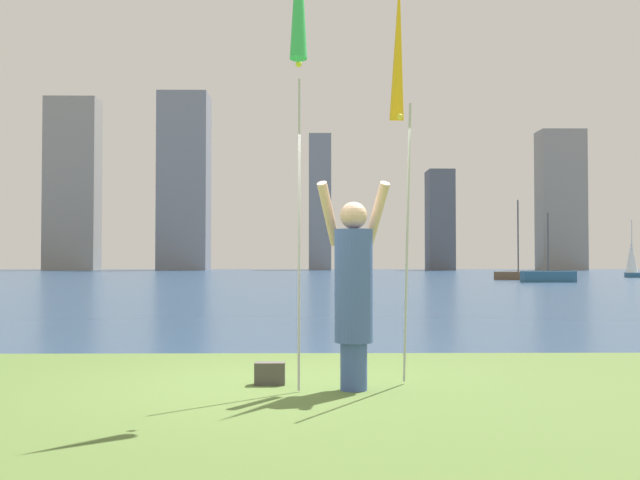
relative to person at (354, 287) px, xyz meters
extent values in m
cube|color=navy|center=(-0.61, 61.73, -1.05)|extent=(120.00, 117.51, 0.12)
cube|color=#263316|center=(-0.61, 2.97, -1.02)|extent=(120.00, 0.70, 0.02)
cylinder|color=#3F59A5|center=(0.00, -0.01, -0.76)|extent=(0.26, 0.26, 0.46)
cylinder|color=#3F59A5|center=(0.00, -0.01, 0.01)|extent=(0.37, 0.37, 1.09)
sphere|color=#D1A889|center=(0.00, -0.01, 0.69)|extent=(0.26, 0.26, 0.26)
cylinder|color=#D1A889|center=(-0.24, 0.14, 0.71)|extent=(0.27, 0.42, 0.63)
cylinder|color=#D1A889|center=(0.24, 0.14, 0.71)|extent=(0.27, 0.42, 0.63)
cylinder|color=#B2B2B7|center=(-0.53, 0.07, 0.55)|extent=(0.02, 0.38, 3.06)
sphere|color=yellow|center=(-0.53, -0.29, 2.09)|extent=(0.06, 0.06, 0.06)
cylinder|color=#B2B2B7|center=(0.53, 0.07, 0.39)|extent=(0.02, 0.57, 2.71)
cone|color=yellow|center=(0.53, 0.78, 2.55)|extent=(0.16, 0.47, 1.56)
sphere|color=yellow|center=(0.53, 0.62, 1.77)|extent=(0.06, 0.06, 0.06)
cube|color=#4C4742|center=(-0.82, 0.34, -0.88)|extent=(0.30, 0.16, 0.22)
cube|color=#2D6084|center=(25.12, 53.00, -0.80)|extent=(1.14, 1.99, 0.38)
cylinder|color=silver|center=(25.12, 53.00, 1.49)|extent=(0.06, 0.06, 4.20)
cone|color=white|center=(25.14, 53.14, 0.67)|extent=(1.09, 1.09, 2.57)
cube|color=brown|center=(13.76, 44.54, -0.71)|extent=(3.08, 2.37, 0.56)
cylinder|color=#47474C|center=(13.76, 44.54, 2.01)|extent=(0.10, 0.10, 4.89)
cube|color=#2D6084|center=(13.96, 38.65, -0.66)|extent=(3.22, 0.97, 0.67)
cylinder|color=#47474C|center=(13.96, 38.65, 1.43)|extent=(0.10, 0.10, 3.51)
cube|color=gray|center=(-35.06, 104.73, 11.56)|extent=(7.44, 4.42, 25.10)
cube|color=gray|center=(-18.91, 105.52, 11.99)|extent=(7.17, 6.21, 25.96)
cube|color=gray|center=(1.10, 108.99, 9.14)|extent=(3.30, 7.46, 20.25)
cube|color=#565B66|center=(18.60, 104.20, 6.29)|extent=(3.70, 5.03, 14.57)
cube|color=gray|center=(36.55, 104.80, 9.28)|extent=(6.52, 4.45, 20.54)
camera|label=1|loc=(-0.42, -7.40, 0.24)|focal=43.11mm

